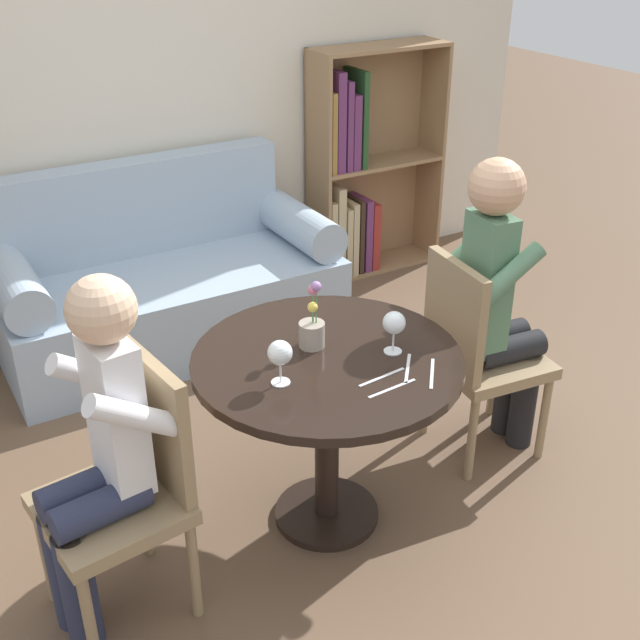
{
  "coord_description": "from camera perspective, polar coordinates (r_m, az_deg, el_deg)",
  "views": [
    {
      "loc": [
        -1.23,
        -2.04,
        2.14
      ],
      "look_at": [
        0.0,
        0.05,
        0.84
      ],
      "focal_mm": 45.0,
      "sensor_mm": 36.0,
      "label": 1
    }
  ],
  "objects": [
    {
      "name": "wine_glass_right",
      "position": [
        2.76,
        5.29,
        -0.29
      ],
      "size": [
        0.08,
        0.08,
        0.16
      ],
      "color": "white",
      "rests_on": "round_table"
    },
    {
      "name": "flower_vase",
      "position": [
        2.8,
        -0.57,
        -0.61
      ],
      "size": [
        0.09,
        0.09,
        0.25
      ],
      "color": "#9E9384",
      "rests_on": "round_table"
    },
    {
      "name": "person_right",
      "position": [
        3.27,
        12.61,
        1.3
      ],
      "size": [
        0.44,
        0.37,
        1.29
      ],
      "rotation": [
        0.0,
        0.0,
        1.46
      ],
      "color": "black",
      "rests_on": "ground_plane"
    },
    {
      "name": "bookshelf_right",
      "position": [
        4.96,
        2.68,
        10.29
      ],
      "size": [
        0.84,
        0.28,
        1.37
      ],
      "color": "#93704C",
      "rests_on": "ground_plane"
    },
    {
      "name": "knife_left_setting",
      "position": [
        2.67,
        4.43,
        -4.07
      ],
      "size": [
        0.19,
        0.03,
        0.0
      ],
      "color": "silver",
      "rests_on": "round_table"
    },
    {
      "name": "fork_right_setting",
      "position": [
        2.72,
        6.25,
        -3.43
      ],
      "size": [
        0.13,
        0.15,
        0.0
      ],
      "color": "silver",
      "rests_on": "round_table"
    },
    {
      "name": "ground_plane",
      "position": [
        3.2,
        0.47,
        -13.73
      ],
      "size": [
        16.0,
        16.0,
        0.0
      ],
      "primitive_type": "plane",
      "color": "brown"
    },
    {
      "name": "chair_right",
      "position": [
        3.32,
        10.99,
        -2.08
      ],
      "size": [
        0.46,
        0.46,
        0.9
      ],
      "rotation": [
        0.0,
        0.0,
        1.46
      ],
      "color": "#937A56",
      "rests_on": "ground_plane"
    },
    {
      "name": "wine_glass_left",
      "position": [
        2.58,
        -2.87,
        -2.44
      ],
      "size": [
        0.08,
        0.08,
        0.16
      ],
      "color": "white",
      "rests_on": "round_table"
    },
    {
      "name": "fork_left_setting",
      "position": [
        2.7,
        7.97,
        -3.78
      ],
      "size": [
        0.13,
        0.15,
        0.0
      ],
      "color": "silver",
      "rests_on": "round_table"
    },
    {
      "name": "round_table",
      "position": [
        2.85,
        0.51,
        -5.03
      ],
      "size": [
        0.95,
        0.95,
        0.72
      ],
      "color": "black",
      "rests_on": "ground_plane"
    },
    {
      "name": "back_wall",
      "position": [
        4.36,
        -14.19,
        16.93
      ],
      "size": [
        5.2,
        0.05,
        2.7
      ],
      "color": "silver",
      "rests_on": "ground_plane"
    },
    {
      "name": "knife_right_setting",
      "position": [
        2.61,
        5.15,
        -4.87
      ],
      "size": [
        0.19,
        0.02,
        0.0
      ],
      "color": "silver",
      "rests_on": "round_table"
    },
    {
      "name": "couch",
      "position": [
        4.29,
        -10.84,
        2.4
      ],
      "size": [
        1.73,
        0.8,
        0.92
      ],
      "color": "#9EB2C6",
      "rests_on": "ground_plane"
    },
    {
      "name": "chair_left",
      "position": [
        2.65,
        -13.38,
        -11.17
      ],
      "size": [
        0.47,
        0.47,
        0.9
      ],
      "rotation": [
        0.0,
        0.0,
        -1.45
      ],
      "color": "#937A56",
      "rests_on": "ground_plane"
    },
    {
      "name": "person_left",
      "position": [
        2.52,
        -15.57,
        -9.21
      ],
      "size": [
        0.44,
        0.37,
        1.22
      ],
      "rotation": [
        0.0,
        0.0,
        -1.45
      ],
      "color": "#282D47",
      "rests_on": "ground_plane"
    }
  ]
}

